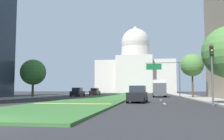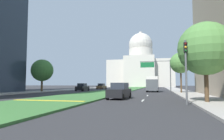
% 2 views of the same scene
% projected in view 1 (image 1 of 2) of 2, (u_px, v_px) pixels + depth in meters
% --- Properties ---
extents(ground_plane, '(260.00, 260.00, 0.00)m').
position_uv_depth(ground_plane, '(124.00, 95.00, 61.85)').
color(ground_plane, '#2B2B2D').
extents(grass_median, '(7.75, 96.17, 0.14)m').
position_uv_depth(grass_median, '(121.00, 95.00, 56.60)').
color(grass_median, '#386B33').
rests_on(grass_median, ground_plane).
extents(median_curb_nose, '(6.97, 0.50, 0.04)m').
position_uv_depth(median_curb_nose, '(72.00, 104.00, 20.94)').
color(median_curb_nose, gold).
rests_on(median_curb_nose, grass_median).
extents(lane_dashes_right, '(0.16, 65.54, 0.01)m').
position_uv_depth(lane_dashes_right, '(157.00, 96.00, 52.75)').
color(lane_dashes_right, silver).
rests_on(lane_dashes_right, ground_plane).
extents(sidewalk_left, '(4.00, 96.17, 0.15)m').
position_uv_depth(sidewalk_left, '(54.00, 96.00, 53.56)').
color(sidewalk_left, '#9E9991').
rests_on(sidewalk_left, ground_plane).
extents(sidewalk_right, '(4.00, 96.17, 0.15)m').
position_uv_depth(sidewalk_right, '(188.00, 96.00, 49.11)').
color(sidewalk_right, '#9E9991').
rests_on(sidewalk_right, ground_plane).
extents(capitol_building, '(35.94, 22.63, 31.68)m').
position_uv_depth(capitol_building, '(136.00, 69.00, 114.58)').
color(capitol_building, beige).
rests_on(capitol_building, ground_plane).
extents(traffic_light_near_right, '(0.28, 0.35, 5.20)m').
position_uv_depth(traffic_light_near_right, '(212.00, 66.00, 20.00)').
color(traffic_light_near_right, '#515456').
rests_on(traffic_light_near_right, ground_plane).
extents(overhead_guide_sign, '(6.19, 0.20, 6.50)m').
position_uv_depth(overhead_guide_sign, '(166.00, 72.00, 44.10)').
color(overhead_guide_sign, '#515456').
rests_on(overhead_guide_sign, ground_plane).
extents(street_tree_left_mid, '(4.53, 4.53, 6.74)m').
position_uv_depth(street_tree_left_mid, '(33.00, 72.00, 42.89)').
color(street_tree_left_mid, '#4C3823').
rests_on(street_tree_left_mid, ground_plane).
extents(street_tree_right_mid, '(3.70, 3.70, 7.24)m').
position_uv_depth(street_tree_right_mid, '(192.00, 65.00, 39.25)').
color(street_tree_right_mid, '#4C3823').
rests_on(street_tree_right_mid, ground_plane).
extents(sedan_lead_stopped, '(2.10, 4.64, 1.79)m').
position_uv_depth(sedan_lead_stopped, '(138.00, 95.00, 25.70)').
color(sedan_lead_stopped, black).
rests_on(sedan_lead_stopped, ground_plane).
extents(sedan_midblock, '(1.99, 4.32, 1.78)m').
position_uv_depth(sedan_midblock, '(77.00, 92.00, 48.80)').
color(sedan_midblock, black).
rests_on(sedan_midblock, ground_plane).
extents(sedan_distant, '(2.25, 4.47, 1.79)m').
position_uv_depth(sedan_distant, '(95.00, 92.00, 65.03)').
color(sedan_distant, brown).
rests_on(sedan_distant, ground_plane).
extents(box_truck_delivery, '(2.40, 6.40, 3.20)m').
position_uv_depth(box_truck_delivery, '(159.00, 88.00, 45.48)').
color(box_truck_delivery, '#4C5156').
rests_on(box_truck_delivery, ground_plane).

